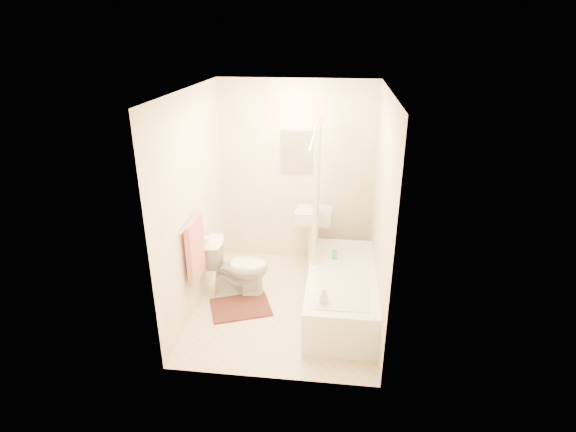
# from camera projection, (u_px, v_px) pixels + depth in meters

# --- Properties ---
(floor) EXTENTS (2.40, 2.40, 0.00)m
(floor) POSITION_uv_depth(u_px,v_px,m) (285.00, 304.00, 5.19)
(floor) COLOR beige
(floor) RESTS_ON ground
(ceiling) EXTENTS (2.40, 2.40, 0.00)m
(ceiling) POSITION_uv_depth(u_px,v_px,m) (285.00, 90.00, 4.27)
(ceiling) COLOR white
(ceiling) RESTS_ON ground
(wall_back) EXTENTS (2.00, 0.02, 2.40)m
(wall_back) POSITION_uv_depth(u_px,v_px,m) (297.00, 174.00, 5.83)
(wall_back) COLOR beige
(wall_back) RESTS_ON ground
(wall_left) EXTENTS (0.02, 2.40, 2.40)m
(wall_left) POSITION_uv_depth(u_px,v_px,m) (193.00, 204.00, 4.84)
(wall_left) COLOR beige
(wall_left) RESTS_ON ground
(wall_right) EXTENTS (0.02, 2.40, 2.40)m
(wall_right) POSITION_uv_depth(u_px,v_px,m) (381.00, 212.00, 4.62)
(wall_right) COLOR beige
(wall_right) RESTS_ON ground
(mirror) EXTENTS (0.40, 0.03, 0.55)m
(mirror) POSITION_uv_depth(u_px,v_px,m) (297.00, 152.00, 5.70)
(mirror) COLOR white
(mirror) RESTS_ON wall_back
(curtain_rod) EXTENTS (0.03, 1.70, 0.03)m
(curtain_rod) POSITION_uv_depth(u_px,v_px,m) (316.00, 131.00, 4.48)
(curtain_rod) COLOR silver
(curtain_rod) RESTS_ON wall_back
(shower_curtain) EXTENTS (0.04, 0.80, 1.55)m
(shower_curtain) POSITION_uv_depth(u_px,v_px,m) (317.00, 191.00, 5.15)
(shower_curtain) COLOR silver
(shower_curtain) RESTS_ON curtain_rod
(towel_bar) EXTENTS (0.02, 0.60, 0.02)m
(towel_bar) POSITION_uv_depth(u_px,v_px,m) (190.00, 221.00, 4.64)
(towel_bar) COLOR silver
(towel_bar) RESTS_ON wall_left
(towel) EXTENTS (0.06, 0.45, 0.66)m
(towel) POSITION_uv_depth(u_px,v_px,m) (196.00, 249.00, 4.76)
(towel) COLOR #CC7266
(towel) RESTS_ON towel_bar
(toilet_paper) EXTENTS (0.11, 0.12, 0.12)m
(toilet_paper) POSITION_uv_depth(u_px,v_px,m) (206.00, 241.00, 5.13)
(toilet_paper) COLOR white
(toilet_paper) RESTS_ON wall_left
(toilet) EXTENTS (0.74, 0.46, 0.69)m
(toilet) POSITION_uv_depth(u_px,v_px,m) (239.00, 267.00, 5.28)
(toilet) COLOR white
(toilet) RESTS_ON floor
(sink) EXTENTS (0.47, 0.38, 0.89)m
(sink) POSITION_uv_depth(u_px,v_px,m) (313.00, 236.00, 5.86)
(sink) COLOR silver
(sink) RESTS_ON floor
(bathtub) EXTENTS (0.74, 1.69, 0.47)m
(bathtub) POSITION_uv_depth(u_px,v_px,m) (341.00, 291.00, 5.00)
(bathtub) COLOR white
(bathtub) RESTS_ON floor
(bath_mat) EXTENTS (0.79, 0.70, 0.02)m
(bath_mat) POSITION_uv_depth(u_px,v_px,m) (241.00, 307.00, 5.11)
(bath_mat) COLOR #50221B
(bath_mat) RESTS_ON floor
(soap_bottle) EXTENTS (0.08, 0.08, 0.18)m
(soap_bottle) POSITION_uv_depth(u_px,v_px,m) (324.00, 295.00, 4.33)
(soap_bottle) COLOR white
(soap_bottle) RESTS_ON bathtub
(scrub_brush) EXTENTS (0.06, 0.21, 0.04)m
(scrub_brush) POSITION_uv_depth(u_px,v_px,m) (335.00, 255.00, 5.26)
(scrub_brush) COLOR green
(scrub_brush) RESTS_ON bathtub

